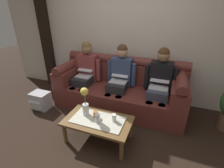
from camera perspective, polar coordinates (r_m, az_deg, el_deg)
ground_plane at (r=2.52m, az=-6.30°, el=-20.97°), size 14.00×14.00×0.00m
back_wall_patterned at (r=3.35m, az=6.16°, el=19.01°), size 6.00×0.12×2.90m
timber_pillar at (r=4.20m, az=-22.64°, el=18.60°), size 0.20×0.20×2.90m
couch at (r=3.17m, az=2.78°, el=-1.78°), size 2.41×0.88×0.96m
person_left at (r=3.32m, az=-9.13°, el=4.69°), size 0.56×0.67×1.22m
person_middle at (r=3.05m, az=2.86°, el=3.05°), size 0.56×0.67×1.22m
person_right at (r=2.93m, az=16.44°, el=1.04°), size 0.56×0.67×1.22m
coffee_table at (r=2.41m, az=-4.96°, el=-13.29°), size 0.96×0.54×0.37m
flower_vase at (r=2.36m, az=-9.45°, el=-5.90°), size 0.11×0.11×0.44m
cup_near_left at (r=2.31m, az=0.72°, el=-11.75°), size 0.06×0.06×0.11m
cup_near_right at (r=2.29m, az=-5.12°, el=-11.91°), size 0.07×0.07×0.12m
cup_far_center at (r=2.39m, az=-5.77°, el=-10.53°), size 0.07×0.07×0.10m
backpack_left at (r=3.47m, az=-23.79°, el=-5.36°), size 0.34×0.30×0.33m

